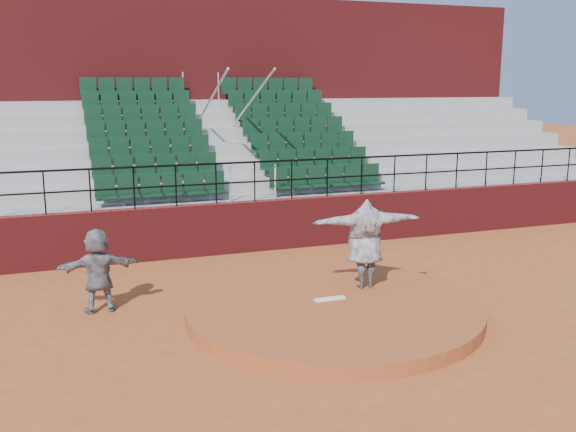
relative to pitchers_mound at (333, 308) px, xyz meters
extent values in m
plane|color=#A45025|center=(0.00, 0.00, -0.12)|extent=(90.00, 90.00, 0.00)
cylinder|color=#A34D24|center=(0.00, 0.00, 0.00)|extent=(5.50, 5.50, 0.25)
cube|color=white|center=(0.00, 0.15, 0.14)|extent=(0.60, 0.15, 0.03)
cube|color=maroon|center=(0.00, 5.00, 0.53)|extent=(24.00, 0.30, 1.30)
cylinder|color=black|center=(0.00, 5.00, 2.17)|extent=(24.00, 0.05, 0.05)
cylinder|color=black|center=(0.00, 5.00, 1.68)|extent=(24.00, 0.04, 0.04)
cylinder|color=black|center=(-5.00, 5.00, 1.67)|extent=(0.04, 0.04, 1.00)
cylinder|color=black|center=(-4.00, 5.00, 1.67)|extent=(0.04, 0.04, 1.00)
cylinder|color=black|center=(-3.00, 5.00, 1.67)|extent=(0.04, 0.04, 1.00)
cylinder|color=black|center=(-2.00, 5.00, 1.67)|extent=(0.04, 0.04, 1.00)
cylinder|color=black|center=(-1.00, 5.00, 1.67)|extent=(0.04, 0.04, 1.00)
cylinder|color=black|center=(0.00, 5.00, 1.67)|extent=(0.04, 0.04, 1.00)
cylinder|color=black|center=(1.00, 5.00, 1.67)|extent=(0.04, 0.04, 1.00)
cylinder|color=black|center=(2.00, 5.00, 1.67)|extent=(0.04, 0.04, 1.00)
cylinder|color=black|center=(3.00, 5.00, 1.67)|extent=(0.04, 0.04, 1.00)
cylinder|color=black|center=(4.00, 5.00, 1.67)|extent=(0.04, 0.04, 1.00)
cylinder|color=black|center=(5.00, 5.00, 1.67)|extent=(0.04, 0.04, 1.00)
cylinder|color=black|center=(6.00, 5.00, 1.67)|extent=(0.04, 0.04, 1.00)
cylinder|color=black|center=(7.00, 5.00, 1.67)|extent=(0.04, 0.04, 1.00)
cylinder|color=black|center=(8.00, 5.00, 1.67)|extent=(0.04, 0.04, 1.00)
cylinder|color=black|center=(9.00, 5.00, 1.67)|extent=(0.04, 0.04, 1.00)
cylinder|color=black|center=(10.00, 5.00, 1.67)|extent=(0.04, 0.04, 1.00)
cube|color=#999993|center=(0.00, 5.58, 0.53)|extent=(24.00, 0.85, 1.30)
cube|color=#11331E|center=(-2.25, 5.59, 1.54)|extent=(3.30, 0.48, 0.72)
cube|color=#11331E|center=(2.25, 5.59, 1.54)|extent=(3.30, 0.48, 0.72)
cube|color=#999993|center=(0.00, 6.43, 0.73)|extent=(24.00, 0.85, 1.70)
cube|color=#11331E|center=(-2.25, 6.44, 1.94)|extent=(3.30, 0.48, 0.72)
cube|color=#11331E|center=(2.25, 6.44, 1.94)|extent=(3.30, 0.48, 0.72)
cube|color=#999993|center=(0.00, 7.28, 0.93)|extent=(24.00, 0.85, 2.10)
cube|color=#11331E|center=(-2.25, 7.29, 2.33)|extent=(3.30, 0.48, 0.72)
cube|color=#11331E|center=(2.25, 7.29, 2.33)|extent=(3.30, 0.48, 0.72)
cube|color=#999993|center=(0.00, 8.12, 1.12)|extent=(24.00, 0.85, 2.50)
cube|color=#11331E|center=(-2.25, 8.13, 2.73)|extent=(3.30, 0.48, 0.72)
cube|color=#11331E|center=(2.25, 8.13, 2.73)|extent=(3.30, 0.48, 0.72)
cube|color=#999993|center=(0.00, 8.97, 1.33)|extent=(24.00, 0.85, 2.90)
cube|color=#11331E|center=(-2.25, 8.98, 3.14)|extent=(3.30, 0.48, 0.72)
cube|color=#11331E|center=(2.25, 8.98, 3.14)|extent=(3.30, 0.48, 0.72)
cube|color=#999993|center=(0.00, 9.82, 1.52)|extent=(24.00, 0.85, 3.30)
cube|color=#11331E|center=(-2.25, 9.83, 3.53)|extent=(3.30, 0.48, 0.72)
cube|color=#11331E|center=(2.25, 9.83, 3.53)|extent=(3.30, 0.48, 0.72)
cube|color=#999993|center=(0.00, 10.68, 1.73)|extent=(24.00, 0.85, 3.70)
cube|color=#11331E|center=(-2.25, 10.69, 3.94)|extent=(3.30, 0.48, 0.72)
cube|color=#11331E|center=(2.25, 10.69, 3.94)|extent=(3.30, 0.48, 0.72)
cylinder|color=silver|center=(-0.60, 8.12, 3.28)|extent=(0.06, 5.97, 2.46)
cylinder|color=silver|center=(0.60, 8.12, 3.28)|extent=(0.06, 5.97, 2.46)
cube|color=maroon|center=(0.00, 12.60, 3.43)|extent=(24.00, 3.00, 7.10)
imported|color=black|center=(0.94, 0.60, 1.02)|extent=(2.26, 0.86, 1.79)
imported|color=black|center=(-4.08, 1.67, 0.68)|extent=(1.51, 0.49, 1.62)
camera|label=1|loc=(-4.64, -10.41, 4.13)|focal=40.00mm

